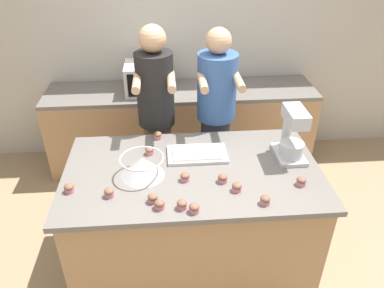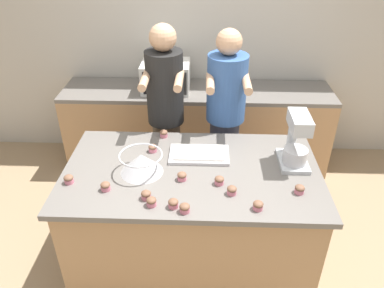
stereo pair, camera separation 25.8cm
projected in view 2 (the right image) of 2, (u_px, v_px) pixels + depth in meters
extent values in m
plane|color=#937A5B|center=(192.00, 258.00, 3.12)|extent=(16.00, 16.00, 0.00)
cube|color=#B2ADA3|center=(198.00, 36.00, 3.93)|extent=(10.00, 0.06, 2.70)
cube|color=#A87F56|center=(192.00, 219.00, 2.89)|extent=(1.74, 0.97, 0.87)
cube|color=#66605B|center=(192.00, 172.00, 2.65)|extent=(1.81, 1.03, 0.04)
cube|color=#A87F56|center=(197.00, 129.00, 4.12)|extent=(2.80, 0.60, 0.85)
cube|color=#66605B|center=(197.00, 92.00, 3.89)|extent=(2.80, 0.60, 0.04)
cylinder|color=brown|center=(168.00, 163.00, 3.50)|extent=(0.24, 0.24, 0.91)
cylinder|color=black|center=(165.00, 88.00, 3.10)|extent=(0.31, 0.31, 0.62)
sphere|color=tan|center=(163.00, 37.00, 2.88)|extent=(0.22, 0.22, 0.22)
cylinder|color=tan|center=(145.00, 80.00, 2.88)|extent=(0.06, 0.34, 0.06)
cylinder|color=tan|center=(179.00, 80.00, 2.87)|extent=(0.06, 0.34, 0.06)
cylinder|color=#33384C|center=(223.00, 163.00, 3.47)|extent=(0.26, 0.26, 0.94)
cylinder|color=#335693|center=(227.00, 88.00, 3.08)|extent=(0.33, 0.33, 0.56)
sphere|color=tan|center=(229.00, 42.00, 2.87)|extent=(0.21, 0.21, 0.21)
cylinder|color=tan|center=(210.00, 82.00, 2.87)|extent=(0.06, 0.34, 0.06)
cylinder|color=tan|center=(247.00, 83.00, 2.86)|extent=(0.06, 0.34, 0.06)
cube|color=#B2B7BC|center=(293.00, 161.00, 2.70)|extent=(0.20, 0.30, 0.03)
cylinder|color=#B2B7BC|center=(292.00, 136.00, 2.72)|extent=(0.07, 0.07, 0.26)
cube|color=#B2B7BC|center=(300.00, 122.00, 2.51)|extent=(0.13, 0.26, 0.10)
cylinder|color=#BCBCC1|center=(295.00, 156.00, 2.63)|extent=(0.17, 0.17, 0.11)
cone|color=#BCBCC1|center=(141.00, 163.00, 2.58)|extent=(0.30, 0.30, 0.14)
torus|color=#BCBCC1|center=(141.00, 155.00, 2.54)|extent=(0.30, 0.30, 0.01)
cube|color=#BCBCC1|center=(199.00, 155.00, 2.78)|extent=(0.44, 0.25, 0.02)
cube|color=white|center=(199.00, 152.00, 2.76)|extent=(0.36, 0.20, 0.02)
cube|color=silver|center=(166.00, 76.00, 3.81)|extent=(0.48, 0.38, 0.29)
cube|color=black|center=(159.00, 84.00, 3.65)|extent=(0.33, 0.01, 0.23)
cube|color=#2D2D2D|center=(182.00, 84.00, 3.64)|extent=(0.10, 0.01, 0.23)
cylinder|color=#D17084|center=(258.00, 207.00, 2.28)|extent=(0.06, 0.06, 0.03)
ellipsoid|color=brown|center=(258.00, 204.00, 2.26)|extent=(0.06, 0.06, 0.04)
cylinder|color=#D17084|center=(164.00, 135.00, 3.01)|extent=(0.06, 0.06, 0.03)
ellipsoid|color=brown|center=(164.00, 132.00, 3.00)|extent=(0.06, 0.06, 0.04)
cylinder|color=#D17084|center=(299.00, 191.00, 2.41)|extent=(0.06, 0.06, 0.03)
ellipsoid|color=brown|center=(300.00, 188.00, 2.40)|extent=(0.06, 0.06, 0.04)
cylinder|color=#D17084|center=(185.00, 210.00, 2.26)|extent=(0.06, 0.06, 0.03)
ellipsoid|color=brown|center=(185.00, 207.00, 2.24)|extent=(0.06, 0.06, 0.04)
cylinder|color=#D17084|center=(173.00, 205.00, 2.29)|extent=(0.06, 0.06, 0.03)
ellipsoid|color=brown|center=(173.00, 202.00, 2.28)|extent=(0.06, 0.06, 0.04)
cylinder|color=#D17084|center=(219.00, 182.00, 2.49)|extent=(0.06, 0.06, 0.03)
ellipsoid|color=brown|center=(219.00, 179.00, 2.48)|extent=(0.06, 0.06, 0.04)
cylinder|color=#D17084|center=(106.00, 188.00, 2.44)|extent=(0.06, 0.06, 0.03)
ellipsoid|color=brown|center=(105.00, 185.00, 2.42)|extent=(0.06, 0.06, 0.04)
cylinder|color=#D17084|center=(182.00, 178.00, 2.53)|extent=(0.06, 0.06, 0.03)
ellipsoid|color=brown|center=(182.00, 175.00, 2.51)|extent=(0.06, 0.06, 0.04)
cylinder|color=#D17084|center=(151.00, 203.00, 2.31)|extent=(0.06, 0.06, 0.03)
ellipsoid|color=brown|center=(151.00, 200.00, 2.29)|extent=(0.06, 0.06, 0.04)
cylinder|color=#D17084|center=(146.00, 197.00, 2.36)|extent=(0.06, 0.06, 0.03)
ellipsoid|color=brown|center=(146.00, 194.00, 2.35)|extent=(0.06, 0.06, 0.04)
cylinder|color=#D17084|center=(69.00, 181.00, 2.50)|extent=(0.06, 0.06, 0.03)
ellipsoid|color=brown|center=(68.00, 178.00, 2.49)|extent=(0.06, 0.06, 0.04)
cylinder|color=#D17084|center=(232.00, 192.00, 2.40)|extent=(0.06, 0.06, 0.03)
ellipsoid|color=brown|center=(232.00, 189.00, 2.39)|extent=(0.06, 0.06, 0.04)
cylinder|color=#D17084|center=(153.00, 150.00, 2.83)|extent=(0.06, 0.06, 0.03)
ellipsoid|color=brown|center=(153.00, 147.00, 2.82)|extent=(0.06, 0.06, 0.04)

